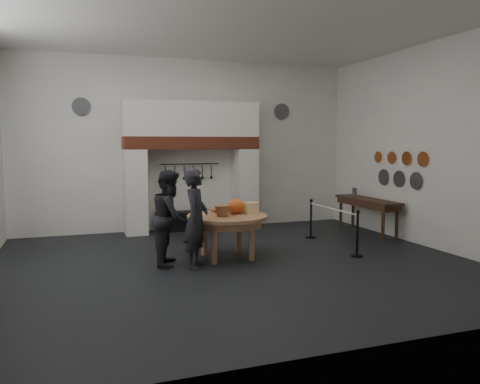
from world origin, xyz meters
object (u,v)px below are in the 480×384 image
object	(u,v)px
visitor_far	(170,217)
side_table	(367,200)
barrier_post_far	(311,220)
work_table	(227,217)
visitor_near	(196,219)
barrier_post_near	(357,235)
iron_range	(192,221)

from	to	relation	value
visitor_far	side_table	xyz separation A→B (m)	(5.30, 1.36, -0.03)
barrier_post_far	work_table	bearing A→B (deg)	-153.99
visitor_near	visitor_far	distance (m)	0.57
work_table	barrier_post_near	bearing A→B (deg)	-16.80
side_table	visitor_far	bearing A→B (deg)	-165.58
work_table	barrier_post_near	xyz separation A→B (m)	(2.53, -0.76, -0.39)
visitor_far	barrier_post_near	bearing A→B (deg)	-82.73
iron_range	side_table	world-z (taller)	side_table
visitor_near	barrier_post_far	bearing A→B (deg)	-34.18
work_table	barrier_post_far	size ratio (longest dim) A/B	1.80
visitor_near	visitor_far	bearing A→B (deg)	72.92
iron_range	visitor_near	size ratio (longest dim) A/B	1.03
iron_range	visitor_far	world-z (taller)	visitor_far
barrier_post_near	visitor_far	bearing A→B (deg)	169.98
iron_range	barrier_post_near	world-z (taller)	barrier_post_near
iron_range	work_table	size ratio (longest dim) A/B	1.17
iron_range	barrier_post_near	bearing A→B (deg)	-58.01
work_table	visitor_far	world-z (taller)	visitor_far
barrier_post_near	visitor_near	bearing A→B (deg)	175.61
work_table	visitor_far	distance (m)	1.17
work_table	barrier_post_near	size ratio (longest dim) A/B	1.80
visitor_near	barrier_post_near	distance (m)	3.34
visitor_near	visitor_far	world-z (taller)	visitor_near
work_table	visitor_far	xyz separation A→B (m)	(-1.17, -0.11, 0.06)
iron_range	barrier_post_far	bearing A→B (deg)	-38.64
iron_range	visitor_near	world-z (taller)	visitor_near
visitor_near	side_table	bearing A→B (deg)	-42.29
iron_range	side_table	size ratio (longest dim) A/B	0.86
iron_range	barrier_post_far	xyz separation A→B (m)	(2.49, -1.99, 0.20)
side_table	barrier_post_near	world-z (taller)	same
barrier_post_near	barrier_post_far	size ratio (longest dim) A/B	1.00
barrier_post_far	barrier_post_near	bearing A→B (deg)	-90.00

